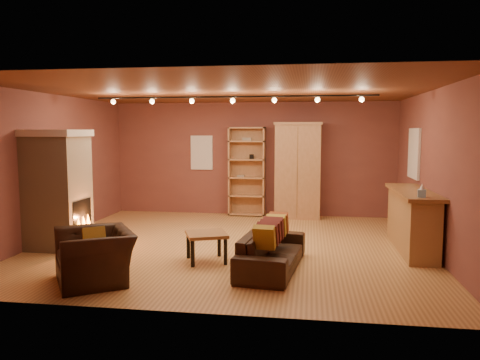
% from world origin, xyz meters
% --- Properties ---
extents(floor, '(7.00, 7.00, 0.00)m').
position_xyz_m(floor, '(0.00, 0.00, 0.00)').
color(floor, '#AA753C').
rests_on(floor, ground).
extents(ceiling, '(7.00, 7.00, 0.00)m').
position_xyz_m(ceiling, '(0.00, 0.00, 2.80)').
color(ceiling, brown).
rests_on(ceiling, back_wall).
extents(back_wall, '(7.00, 0.02, 2.80)m').
position_xyz_m(back_wall, '(0.00, 3.25, 1.40)').
color(back_wall, brown).
rests_on(back_wall, floor).
extents(left_wall, '(0.02, 6.50, 2.80)m').
position_xyz_m(left_wall, '(-3.50, 0.00, 1.40)').
color(left_wall, brown).
rests_on(left_wall, floor).
extents(right_wall, '(0.02, 6.50, 2.80)m').
position_xyz_m(right_wall, '(3.50, 0.00, 1.40)').
color(right_wall, brown).
rests_on(right_wall, floor).
extents(fireplace, '(1.01, 0.98, 2.12)m').
position_xyz_m(fireplace, '(-3.04, -0.60, 1.06)').
color(fireplace, tan).
rests_on(fireplace, floor).
extents(back_window, '(0.56, 0.04, 0.86)m').
position_xyz_m(back_window, '(-1.30, 3.23, 1.55)').
color(back_window, white).
rests_on(back_window, back_wall).
extents(bookcase, '(0.90, 0.35, 2.19)m').
position_xyz_m(bookcase, '(-0.12, 3.13, 1.11)').
color(bookcase, tan).
rests_on(bookcase, floor).
extents(armoire, '(1.13, 0.64, 2.30)m').
position_xyz_m(armoire, '(1.13, 2.96, 1.16)').
color(armoire, tan).
rests_on(armoire, floor).
extents(bar_counter, '(0.60, 2.23, 1.07)m').
position_xyz_m(bar_counter, '(3.20, 0.08, 0.54)').
color(bar_counter, '#A87E4D').
rests_on(bar_counter, floor).
extents(tissue_box, '(0.14, 0.14, 0.22)m').
position_xyz_m(tissue_box, '(3.15, -0.78, 1.16)').
color(tissue_box, '#85B8D5').
rests_on(tissue_box, bar_counter).
extents(right_window, '(0.05, 0.90, 1.00)m').
position_xyz_m(right_window, '(3.47, 1.40, 1.65)').
color(right_window, white).
rests_on(right_window, right_wall).
extents(loveseat, '(0.79, 1.99, 0.79)m').
position_xyz_m(loveseat, '(0.87, -1.38, 0.40)').
color(loveseat, black).
rests_on(loveseat, floor).
extents(armchair, '(1.22, 1.33, 0.97)m').
position_xyz_m(armchair, '(-1.52, -2.35, 0.49)').
color(armchair, black).
rests_on(armchair, floor).
extents(coffee_table, '(0.81, 0.81, 0.47)m').
position_xyz_m(coffee_table, '(-0.21, -1.12, 0.40)').
color(coffee_table, olive).
rests_on(coffee_table, floor).
extents(track_rail, '(5.20, 0.09, 0.13)m').
position_xyz_m(track_rail, '(0.00, 0.20, 2.68)').
color(track_rail, black).
rests_on(track_rail, ceiling).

